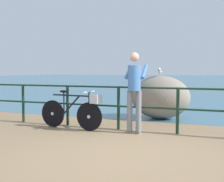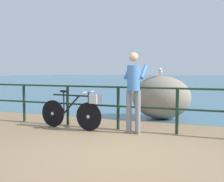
% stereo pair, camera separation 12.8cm
% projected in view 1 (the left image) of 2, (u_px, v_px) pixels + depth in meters
% --- Properties ---
extents(ground_plane, '(120.00, 120.00, 0.10)m').
position_uv_depth(ground_plane, '(196.00, 88.00, 23.26)').
color(ground_plane, '#846B4C').
extents(sea_surface, '(120.00, 90.00, 0.01)m').
position_uv_depth(sea_surface, '(206.00, 79.00, 49.41)').
color(sea_surface, '#38667A').
rests_on(sea_surface, ground_plane).
extents(promenade_railing, '(9.63, 0.07, 1.02)m').
position_uv_depth(promenade_railing, '(147.00, 104.00, 6.18)').
color(promenade_railing, black).
rests_on(promenade_railing, ground_plane).
extents(bicycle, '(1.70, 0.48, 0.92)m').
position_uv_depth(bicycle, '(76.00, 110.00, 6.42)').
color(bicycle, black).
rests_on(bicycle, ground_plane).
extents(person_at_railing, '(0.47, 0.65, 1.78)m').
position_uv_depth(person_at_railing, '(134.00, 89.00, 5.97)').
color(person_at_railing, slate).
rests_on(person_at_railing, ground_plane).
extents(breakwater_boulder_main, '(1.70, 1.24, 1.24)m').
position_uv_depth(breakwater_boulder_main, '(160.00, 97.00, 7.90)').
color(breakwater_boulder_main, gray).
rests_on(breakwater_boulder_main, ground).
extents(seagull, '(0.19, 0.34, 0.23)m').
position_uv_depth(seagull, '(160.00, 71.00, 7.78)').
color(seagull, gold).
rests_on(seagull, breakwater_boulder_main).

